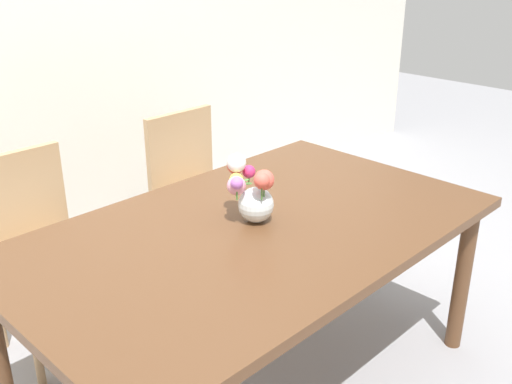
{
  "coord_description": "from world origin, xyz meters",
  "views": [
    {
      "loc": [
        -1.42,
        -1.41,
        1.72
      ],
      "look_at": [
        0.04,
        0.02,
        0.86
      ],
      "focal_mm": 41.81,
      "sensor_mm": 36.0,
      "label": 1
    }
  ],
  "objects": [
    {
      "name": "chair_left",
      "position": [
        -0.45,
        0.89,
        0.52
      ],
      "size": [
        0.42,
        0.42,
        0.9
      ],
      "rotation": [
        0.0,
        0.0,
        3.14
      ],
      "color": "tan",
      "rests_on": "ground_plane"
    },
    {
      "name": "back_wall",
      "position": [
        0.0,
        1.6,
        1.4
      ],
      "size": [
        7.0,
        0.1,
        2.8
      ],
      "primitive_type": "cube",
      "color": "silver",
      "rests_on": "ground_plane"
    },
    {
      "name": "chair_right",
      "position": [
        0.45,
        0.89,
        0.52
      ],
      "size": [
        0.42,
        0.42,
        0.9
      ],
      "rotation": [
        0.0,
        0.0,
        3.14
      ],
      "color": "tan",
      "rests_on": "ground_plane"
    },
    {
      "name": "ground_plane",
      "position": [
        0.0,
        0.0,
        0.0
      ],
      "size": [
        12.0,
        12.0,
        0.0
      ],
      "primitive_type": "plane",
      "color": "#939399"
    },
    {
      "name": "flower_vase",
      "position": [
        0.02,
        0.04,
        0.86
      ],
      "size": [
        0.21,
        0.22,
        0.26
      ],
      "color": "silver",
      "rests_on": "dining_table"
    },
    {
      "name": "dining_table",
      "position": [
        0.0,
        0.0,
        0.66
      ],
      "size": [
        1.82,
        1.1,
        0.74
      ],
      "color": "brown",
      "rests_on": "ground_plane"
    }
  ]
}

